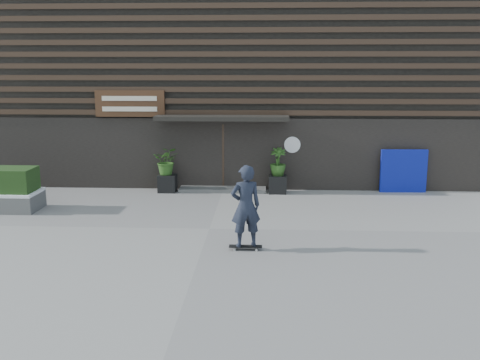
{
  "coord_description": "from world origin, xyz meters",
  "views": [
    {
      "loc": [
        1.47,
        -14.06,
        4.21
      ],
      "look_at": [
        0.76,
        1.14,
        1.1
      ],
      "focal_mm": 41.22,
      "sensor_mm": 36.0,
      "label": 1
    }
  ],
  "objects_px": {
    "blue_tarp": "(403,171)",
    "planter_pot_left": "(167,183)",
    "skateboarder": "(246,206)",
    "planter_pot_right": "(278,184)"
  },
  "relations": [
    {
      "from": "blue_tarp",
      "to": "skateboarder",
      "type": "bearing_deg",
      "value": -131.13
    },
    {
      "from": "planter_pot_left",
      "to": "blue_tarp",
      "type": "distance_m",
      "value": 8.13
    },
    {
      "from": "planter_pot_left",
      "to": "skateboarder",
      "type": "relative_size",
      "value": 0.3
    },
    {
      "from": "blue_tarp",
      "to": "skateboarder",
      "type": "xyz_separation_m",
      "value": [
        -5.18,
        -6.39,
        0.32
      ]
    },
    {
      "from": "blue_tarp",
      "to": "skateboarder",
      "type": "height_order",
      "value": "skateboarder"
    },
    {
      "from": "planter_pot_left",
      "to": "blue_tarp",
      "type": "relative_size",
      "value": 0.38
    },
    {
      "from": "skateboarder",
      "to": "blue_tarp",
      "type": "bearing_deg",
      "value": 50.98
    },
    {
      "from": "planter_pot_left",
      "to": "blue_tarp",
      "type": "height_order",
      "value": "blue_tarp"
    },
    {
      "from": "planter_pot_left",
      "to": "planter_pot_right",
      "type": "bearing_deg",
      "value": 0.0
    },
    {
      "from": "blue_tarp",
      "to": "planter_pot_left",
      "type": "bearing_deg",
      "value": -179.99
    }
  ]
}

